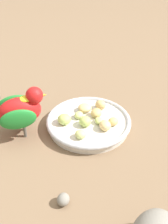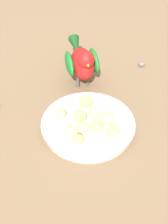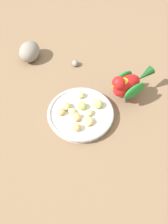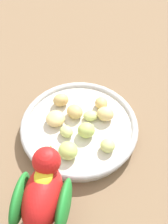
# 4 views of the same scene
# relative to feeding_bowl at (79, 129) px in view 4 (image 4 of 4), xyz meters

# --- Properties ---
(ground_plane) EXTENTS (4.00, 4.00, 0.00)m
(ground_plane) POSITION_rel_feeding_bowl_xyz_m (0.00, 0.02, -0.02)
(ground_plane) COLOR #7A6047
(feeding_bowl) EXTENTS (0.23, 0.23, 0.03)m
(feeding_bowl) POSITION_rel_feeding_bowl_xyz_m (0.00, 0.00, 0.00)
(feeding_bowl) COLOR beige
(feeding_bowl) RESTS_ON ground_plane
(apple_piece_0) EXTENTS (0.04, 0.04, 0.03)m
(apple_piece_0) POSITION_rel_feeding_bowl_xyz_m (-0.00, -0.02, 0.02)
(apple_piece_0) COLOR #B2CC66
(apple_piece_0) RESTS_ON feeding_bowl
(apple_piece_1) EXTENTS (0.03, 0.03, 0.02)m
(apple_piece_1) POSITION_rel_feeding_bowl_xyz_m (-0.03, 0.01, 0.02)
(apple_piece_1) COLOR #C6D17A
(apple_piece_1) RESTS_ON feeding_bowl
(apple_piece_2) EXTENTS (0.04, 0.04, 0.02)m
(apple_piece_2) POSITION_rel_feeding_bowl_xyz_m (-0.00, -0.07, 0.02)
(apple_piece_2) COLOR #C6D17A
(apple_piece_2) RESTS_ON feeding_bowl
(apple_piece_3) EXTENTS (0.04, 0.04, 0.02)m
(apple_piece_3) POSITION_rel_feeding_bowl_xyz_m (0.02, 0.02, 0.02)
(apple_piece_3) COLOR tan
(apple_piece_3) RESTS_ON feeding_bowl
(apple_piece_4) EXTENTS (0.05, 0.05, 0.03)m
(apple_piece_4) POSITION_rel_feeding_bowl_xyz_m (-0.06, -0.02, 0.02)
(apple_piece_4) COLOR #B2CC66
(apple_piece_4) RESTS_ON feeding_bowl
(apple_piece_5) EXTENTS (0.04, 0.04, 0.03)m
(apple_piece_5) POSITION_rel_feeding_bowl_xyz_m (0.02, 0.06, 0.02)
(apple_piece_5) COLOR tan
(apple_piece_5) RESTS_ON feeding_bowl
(apple_piece_6) EXTENTS (0.04, 0.04, 0.02)m
(apple_piece_6) POSITION_rel_feeding_bowl_xyz_m (0.03, -0.00, 0.01)
(apple_piece_6) COLOR #C6D17A
(apple_piece_6) RESTS_ON feeding_bowl
(apple_piece_7) EXTENTS (0.04, 0.04, 0.02)m
(apple_piece_7) POSITION_rel_feeding_bowl_xyz_m (0.05, -0.03, 0.02)
(apple_piece_7) COLOR #E5C67F
(apple_piece_7) RESTS_ON feeding_bowl
(apple_piece_8) EXTENTS (0.05, 0.05, 0.02)m
(apple_piece_8) POSITION_rel_feeding_bowl_xyz_m (-0.02, 0.04, 0.02)
(apple_piece_8) COLOR #E5C67F
(apple_piece_8) RESTS_ON feeding_bowl
(apple_piece_9) EXTENTS (0.04, 0.04, 0.02)m
(apple_piece_9) POSITION_rel_feeding_bowl_xyz_m (0.07, -0.00, 0.02)
(apple_piece_9) COLOR tan
(apple_piece_9) RESTS_ON feeding_bowl
(parrot) EXTENTS (0.18, 0.13, 0.13)m
(parrot) POSITION_rel_feeding_bowl_xyz_m (-0.17, -0.07, 0.06)
(parrot) COLOR #59544C
(parrot) RESTS_ON ground_plane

